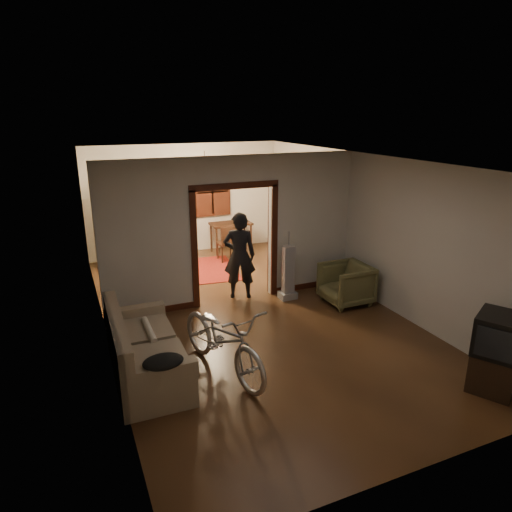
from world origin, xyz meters
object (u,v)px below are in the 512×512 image
sofa (146,344)px  armchair (346,284)px  person (239,256)px  desk (231,238)px  bicycle (223,338)px  locker (134,229)px

sofa → armchair: sofa is taller
person → desk: 3.11m
bicycle → sofa: bearing=146.7°
armchair → desk: (-0.86, 4.03, -0.00)m
sofa → bicycle: size_ratio=1.02×
armchair → locker: 5.20m
armchair → person: 2.13m
bicycle → desk: bearing=54.9°
sofa → locker: 5.05m
locker → sofa: bearing=-80.9°
person → locker: (-1.57, 2.87, 0.01)m
bicycle → armchair: bearing=11.3°
armchair → locker: bearing=-140.0°
sofa → locker: locker is taller
bicycle → armchair: bicycle is taller
sofa → bicycle: 1.07m
sofa → locker: size_ratio=1.16×
person → desk: person is taller
locker → desk: (2.47, 0.07, -0.49)m
desk → person: bearing=-89.7°
bicycle → armchair: (2.99, 1.39, -0.13)m
bicycle → person: size_ratio=1.15×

